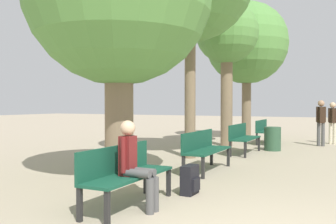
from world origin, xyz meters
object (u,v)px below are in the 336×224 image
object	(u,v)px
bench_row_0	(124,171)
person_seated	(135,162)
bench_row_2	(242,136)
bench_row_3	(265,129)
backpack	(190,180)
tree_row_2	(227,36)
tree_row_3	(247,44)
pedestrian_mid	(333,120)
pedestrian_near	(321,120)
bench_row_1	(204,147)
trash_bin	(272,139)

from	to	relation	value
bench_row_0	person_seated	xyz separation A→B (m)	(0.24, -0.08, 0.15)
bench_row_2	bench_row_3	distance (m)	3.23
bench_row_0	backpack	world-z (taller)	bench_row_0
tree_row_2	backpack	xyz separation A→B (m)	(1.63, -7.15, -3.67)
tree_row_3	pedestrian_mid	distance (m)	4.61
pedestrian_near	pedestrian_mid	xyz separation A→B (m)	(0.33, 0.96, -0.04)
backpack	person_seated	bearing A→B (deg)	-105.60
bench_row_1	bench_row_2	size ratio (longest dim) A/B	1.00
bench_row_1	bench_row_2	xyz separation A→B (m)	(0.00, 3.23, 0.00)
tree_row_3	pedestrian_near	bearing A→B (deg)	-24.60
backpack	trash_bin	size ratio (longest dim) A/B	0.64
person_seated	backpack	bearing A→B (deg)	74.40
bench_row_1	tree_row_3	world-z (taller)	tree_row_3
bench_row_3	pedestrian_near	world-z (taller)	pedestrian_near
bench_row_1	bench_row_0	bearing A→B (deg)	-90.00
bench_row_0	person_seated	size ratio (longest dim) A/B	1.41
tree_row_3	person_seated	distance (m)	11.65
tree_row_3	trash_bin	bearing A→B (deg)	-63.03
bench_row_3	pedestrian_near	size ratio (longest dim) A/B	1.09
bench_row_3	person_seated	world-z (taller)	person_seated
backpack	trash_bin	xyz separation A→B (m)	(0.10, 6.49, 0.14)
person_seated	backpack	world-z (taller)	person_seated
bench_row_1	bench_row_2	world-z (taller)	same
tree_row_2	trash_bin	xyz separation A→B (m)	(1.73, -0.65, -3.53)
bench_row_2	tree_row_2	xyz separation A→B (m)	(-1.06, 1.80, 3.38)
pedestrian_near	trash_bin	distance (m)	2.46
bench_row_3	tree_row_2	bearing A→B (deg)	-126.42
pedestrian_mid	backpack	bearing A→B (deg)	-100.30
backpack	bench_row_1	bearing A→B (deg)	105.07
pedestrian_near	bench_row_3	bearing A→B (deg)	177.89
bench_row_0	pedestrian_near	size ratio (longest dim) A/B	1.09
bench_row_3	pedestrian_mid	bearing A→B (deg)	21.22
bench_row_0	bench_row_2	distance (m)	6.46
backpack	bench_row_0	bearing A→B (deg)	-117.13
tree_row_2	tree_row_3	world-z (taller)	tree_row_3
pedestrian_near	pedestrian_mid	world-z (taller)	pedestrian_near
bench_row_0	tree_row_3	xyz separation A→B (m)	(-1.06, 11.01, 3.50)
backpack	pedestrian_mid	xyz separation A→B (m)	(1.72, 9.47, 0.66)
bench_row_3	trash_bin	xyz separation A→B (m)	(0.67, -2.09, -0.15)
backpack	bench_row_3	bearing A→B (deg)	93.80
tree_row_3	backpack	bearing A→B (deg)	-80.64
pedestrian_near	backpack	bearing A→B (deg)	-99.28
bench_row_2	tree_row_3	distance (m)	5.83
pedestrian_mid	tree_row_2	bearing A→B (deg)	-145.24
bench_row_1	person_seated	size ratio (longest dim) A/B	1.41
bench_row_3	tree_row_3	xyz separation A→B (m)	(-1.06, 1.31, 3.50)
tree_row_3	bench_row_3	bearing A→B (deg)	-51.05
pedestrian_mid	bench_row_3	bearing A→B (deg)	-158.78
tree_row_2	person_seated	size ratio (longest dim) A/B	4.07
bench_row_3	trash_bin	distance (m)	2.20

